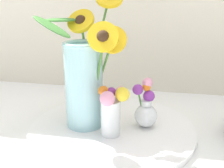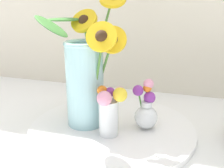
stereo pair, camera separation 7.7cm
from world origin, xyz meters
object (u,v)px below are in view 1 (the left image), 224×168
at_px(vase_bulb_right, 146,108).
at_px(mason_jar_sunflowers, 85,74).
at_px(vase_small_center, 112,109).
at_px(serving_tray, 112,128).

bearing_deg(vase_bulb_right, mason_jar_sunflowers, -173.09).
bearing_deg(vase_small_center, vase_bulb_right, 40.08).
height_order(vase_small_center, vase_bulb_right, vase_bulb_right).
bearing_deg(mason_jar_sunflowers, vase_bulb_right, 6.91).
relative_size(mason_jar_sunflowers, vase_small_center, 2.83).
relative_size(serving_tray, vase_bulb_right, 3.38).
distance_m(mason_jar_sunflowers, vase_small_center, 0.14).
height_order(serving_tray, vase_bulb_right, vase_bulb_right).
bearing_deg(vase_small_center, serving_tray, 100.89).
distance_m(serving_tray, mason_jar_sunflowers, 0.19).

